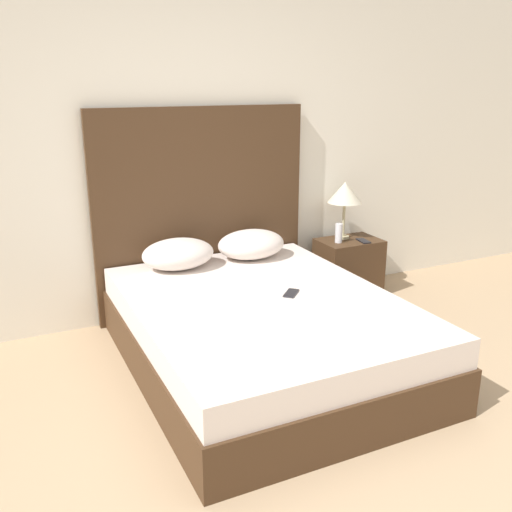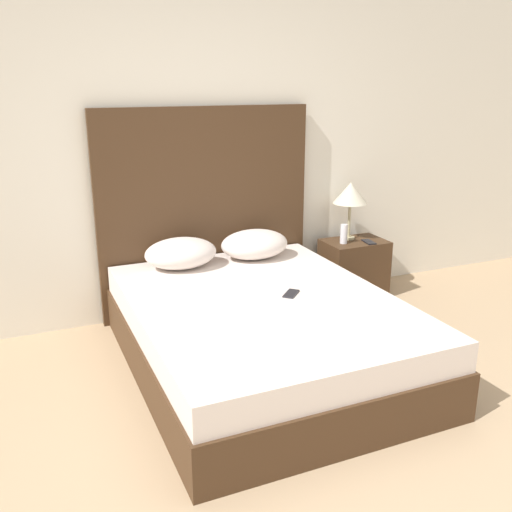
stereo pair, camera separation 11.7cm
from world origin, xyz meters
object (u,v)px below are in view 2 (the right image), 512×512
Objects in this scene: bed at (263,333)px; table_lamp at (350,194)px; phone_on_bed at (291,294)px; phone_on_nightstand at (369,242)px; nightstand at (353,268)px.

bed is 4.30× the size of table_lamp.
bed is 13.37× the size of phone_on_bed.
phone_on_nightstand is at bearing 34.54° from phone_on_bed.
table_lamp is (1.21, 0.92, 0.65)m from bed.
bed is 1.66m from table_lamp.
phone_on_nightstand is (1.12, 0.77, 0.02)m from phone_on_bed.
bed is 0.31m from phone_on_bed.
phone_on_nightstand is (0.08, -0.09, 0.25)m from nightstand.
table_lamp is at bearing 37.20° from bed.
nightstand is 0.64m from table_lamp.
table_lamp reaches higher than bed.
nightstand is at bearing 39.55° from phone_on_bed.
phone_on_bed is 1.44m from table_lamp.
nightstand is (1.04, 0.86, -0.23)m from phone_on_bed.
bed is 13.14× the size of phone_on_nightstand.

